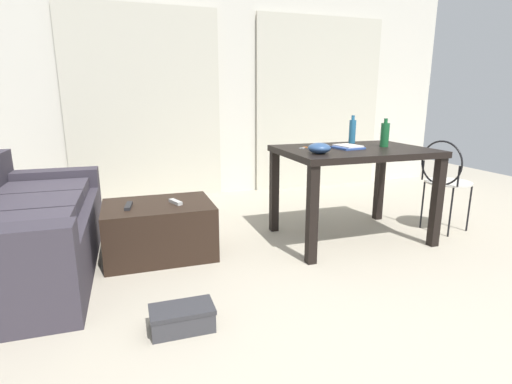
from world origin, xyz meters
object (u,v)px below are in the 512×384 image
Objects in this scene: couch at (17,231)px; coffee_table at (159,229)px; tv_remote_primary at (176,202)px; book_stack at (348,147)px; bottle_far at (352,131)px; craft_table at (353,161)px; tv_remote_secondary at (129,206)px; shoebox at (182,318)px; bowl at (319,148)px; scissors at (304,148)px; bottle_near at (385,134)px; wire_chair at (445,175)px.

couch is 0.96m from coffee_table.
book_stack is at bearing -24.30° from tv_remote_primary.
craft_table is at bearing -118.64° from bottle_far.
couch reaches higher than coffee_table.
book_stack reaches higher than tv_remote_secondary.
tv_remote_primary reaches higher than tv_remote_secondary.
bottle_far is 2.31m from shoebox.
craft_table is at bearing -3.27° from couch.
craft_table is at bearing -2.13° from book_stack.
tv_remote_secondary is at bearing 168.56° from bowl.
tv_remote_primary is at bearing -177.12° from scissors.
bowl reaches higher than book_stack.
couch is at bearing 177.12° from bottle_near.
bottle_far is 1.69× the size of tv_remote_primary.
bowl is 0.91× the size of tv_remote_secondary.
book_stack is (-0.06, 0.00, 0.12)m from craft_table.
scissors reaches higher than tv_remote_secondary.
bottle_far reaches higher than tv_remote_primary.
wire_chair is 0.99m from book_stack.
coffee_table is 0.67× the size of craft_table.
tv_remote_primary is at bearing 165.13° from bowl.
bottle_far is at bearing 111.99° from bottle_near.
tv_remote_secondary is at bearing 102.45° from shoebox.
wire_chair is (2.49, -0.23, 0.31)m from coffee_table.
wire_chair reaches higher than tv_remote_primary.
couch reaches higher than tv_remote_primary.
book_stack reaches higher than tv_remote_primary.
bowl is 0.41m from book_stack.
bottle_far reaches higher than craft_table.
couch is 5.56× the size of shoebox.
tv_remote_primary is (-1.09, -0.05, -0.36)m from scissors.
bowl is at bearing -14.94° from coffee_table.
bottle_far is (0.17, 0.31, 0.22)m from craft_table.
book_stack is at bearing 177.87° from craft_table.
scissors reaches higher than shoebox.
scissors is 0.55× the size of tv_remote_secondary.
book_stack is at bearing 173.62° from wire_chair.
bowl is (2.15, -0.33, 0.53)m from couch.
couch is 1.10m from tv_remote_primary.
tv_remote_primary is at bearing 7.17° from tv_remote_secondary.
scissors is at bearing 158.58° from craft_table.
wire_chair is (3.45, -0.25, 0.22)m from couch.
craft_table is 1.94m from shoebox.
bottle_near is 1.26× the size of tv_remote_secondary.
coffee_table is 1.09m from shoebox.
scissors is at bearing 9.66° from tv_remote_secondary.
craft_table is at bearing 23.89° from bowl.
scissors is at bearing 0.10° from couch.
wire_chair reaches higher than tv_remote_secondary.
couch is at bearing 131.87° from shoebox.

